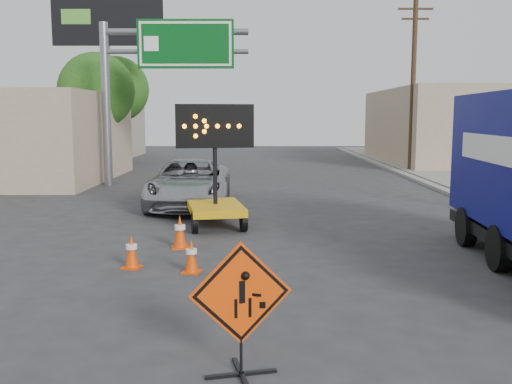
{
  "coord_description": "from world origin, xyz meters",
  "views": [
    {
      "loc": [
        -0.14,
        -6.22,
        2.96
      ],
      "look_at": [
        -0.16,
        3.93,
        1.6
      ],
      "focal_mm": 40.0,
      "sensor_mm": 36.0,
      "label": 1
    }
  ],
  "objects": [
    {
      "name": "ground",
      "position": [
        0.0,
        0.0,
        0.0
      ],
      "size": [
        100.0,
        100.0,
        0.0
      ],
      "primitive_type": "plane",
      "color": "#2D2D30",
      "rests_on": "ground"
    },
    {
      "name": "curb_right",
      "position": [
        7.2,
        15.0,
        0.06
      ],
      "size": [
        0.4,
        60.0,
        0.12
      ],
      "primitive_type": "cube",
      "color": "gray",
      "rests_on": "ground"
    },
    {
      "name": "storefront_left_far",
      "position": [
        -15.0,
        34.0,
        2.2
      ],
      "size": [
        12.0,
        10.0,
        4.4
      ],
      "primitive_type": "cube",
      "color": "#AA9D8E",
      "rests_on": "ground"
    },
    {
      "name": "building_right_far",
      "position": [
        13.0,
        30.0,
        2.3
      ],
      "size": [
        10.0,
        14.0,
        4.6
      ],
      "primitive_type": "cube",
      "color": "tan",
      "rests_on": "ground"
    },
    {
      "name": "highway_gantry",
      "position": [
        -4.43,
        17.96,
        5.07
      ],
      "size": [
        6.18,
        0.38,
        6.9
      ],
      "color": "slate",
      "rests_on": "ground"
    },
    {
      "name": "billboard",
      "position": [
        -8.35,
        25.87,
        7.35
      ],
      "size": [
        6.1,
        0.54,
        9.85
      ],
      "color": "slate",
      "rests_on": "ground"
    },
    {
      "name": "utility_pole_far",
      "position": [
        8.0,
        24.0,
        4.68
      ],
      "size": [
        1.8,
        0.26,
        9.0
      ],
      "color": "#47311E",
      "rests_on": "ground"
    },
    {
      "name": "tree_left_near",
      "position": [
        -8.0,
        22.0,
        4.16
      ],
      "size": [
        3.71,
        3.71,
        6.03
      ],
      "color": "#47311E",
      "rests_on": "ground"
    },
    {
      "name": "tree_left_far",
      "position": [
        -9.0,
        30.0,
        4.6
      ],
      "size": [
        4.1,
        4.1,
        6.66
      ],
      "color": "#47311E",
      "rests_on": "ground"
    },
    {
      "name": "construction_sign",
      "position": [
        -0.32,
        -0.02,
        0.83
      ],
      "size": [
        1.16,
        0.83,
        1.57
      ],
      "rotation": [
        0.0,
        0.0,
        0.23
      ],
      "color": "black",
      "rests_on": "ground"
    },
    {
      "name": "arrow_board",
      "position": [
        -1.26,
        8.85,
        0.72
      ],
      "size": [
        2.04,
        2.51,
        3.26
      ],
      "rotation": [
        0.0,
        0.0,
        0.19
      ],
      "color": "#D5990B",
      "rests_on": "ground"
    },
    {
      "name": "pickup_truck",
      "position": [
        -2.35,
        12.3,
        0.77
      ],
      "size": [
        2.71,
        5.59,
        1.54
      ],
      "primitive_type": "imported",
      "rotation": [
        0.0,
        0.0,
        0.03
      ],
      "color": "#A2A4A9",
      "rests_on": "ground"
    },
    {
      "name": "cone_a",
      "position": [
        -1.39,
        4.31,
        0.33
      ],
      "size": [
        0.4,
        0.4,
        0.65
      ],
      "rotation": [
        0.0,
        0.0,
        -0.24
      ],
      "color": "#E94004",
      "rests_on": "ground"
    },
    {
      "name": "cone_b",
      "position": [
        -2.59,
        4.64,
        0.34
      ],
      "size": [
        0.42,
        0.42,
        0.67
      ],
      "rotation": [
        0.0,
        0.0,
        -0.26
      ],
      "color": "#E94004",
      "rests_on": "ground"
    },
    {
      "name": "cone_c",
      "position": [
        -1.87,
        6.33,
        0.38
      ],
      "size": [
        0.43,
        0.43,
        0.75
      ],
      "rotation": [
        0.0,
        0.0,
        0.15
      ],
      "color": "#E94004",
      "rests_on": "ground"
    }
  ]
}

